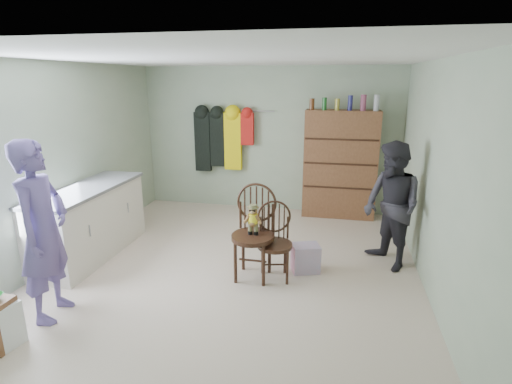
% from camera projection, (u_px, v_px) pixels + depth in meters
% --- Properties ---
extents(ground_plane, '(5.00, 5.00, 0.00)m').
position_uv_depth(ground_plane, '(233.00, 268.00, 5.00)').
color(ground_plane, beige).
rests_on(ground_plane, ground).
extents(room_walls, '(5.00, 5.00, 5.00)m').
position_uv_depth(room_walls, '(242.00, 136.00, 5.07)').
color(room_walls, '#A7B698').
rests_on(room_walls, ground).
extents(counter, '(0.64, 1.86, 0.94)m').
position_uv_depth(counter, '(90.00, 222.00, 5.26)').
color(counter, silver).
rests_on(counter, ground).
extents(chair_front, '(0.51, 0.51, 1.12)m').
position_uv_depth(chair_front, '(254.00, 227.00, 4.65)').
color(chair_front, '#3F2316').
rests_on(chair_front, ground).
extents(chair_far, '(0.49, 0.49, 0.92)m').
position_uv_depth(chair_far, '(275.00, 238.00, 4.66)').
color(chair_far, '#3F2316').
rests_on(chair_far, ground).
extents(striped_bag, '(0.39, 0.34, 0.34)m').
position_uv_depth(striped_bag, '(306.00, 258.00, 4.88)').
color(striped_bag, pink).
rests_on(striped_bag, ground).
extents(person_left, '(0.52, 0.70, 1.77)m').
position_uv_depth(person_left, '(43.00, 231.00, 3.79)').
color(person_left, '#67569D').
rests_on(person_left, ground).
extents(person_right, '(0.91, 0.97, 1.58)m').
position_uv_depth(person_right, '(392.00, 206.00, 4.86)').
color(person_right, '#2D2B33').
rests_on(person_right, ground).
extents(dresser, '(1.20, 0.39, 2.05)m').
position_uv_depth(dresser, '(340.00, 164.00, 6.67)').
color(dresser, brown).
rests_on(dresser, ground).
extents(coat_rack, '(1.42, 0.12, 1.09)m').
position_uv_depth(coat_rack, '(222.00, 139.00, 7.07)').
color(coat_rack, '#99999E').
rests_on(coat_rack, ground).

